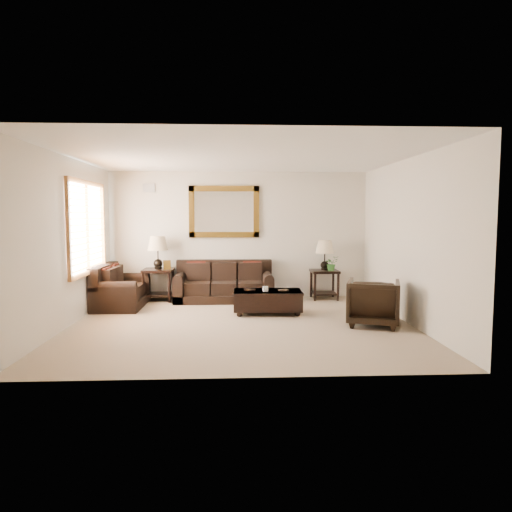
{
  "coord_description": "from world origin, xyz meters",
  "views": [
    {
      "loc": [
        -0.11,
        -7.33,
        1.76
      ],
      "look_at": [
        0.28,
        0.6,
        1.06
      ],
      "focal_mm": 32.0,
      "sensor_mm": 36.0,
      "label": 1
    }
  ],
  "objects": [
    {
      "name": "coffee_table",
      "position": [
        0.5,
        0.78,
        0.26
      ],
      "size": [
        1.25,
        0.7,
        0.52
      ],
      "rotation": [
        0.0,
        0.0,
        -0.03
      ],
      "color": "black",
      "rests_on": "room"
    },
    {
      "name": "end_table_right",
      "position": [
        1.81,
        2.18,
        0.81
      ],
      "size": [
        0.57,
        0.57,
        1.25
      ],
      "color": "black",
      "rests_on": "room"
    },
    {
      "name": "window",
      "position": [
        -2.7,
        0.9,
        1.55
      ],
      "size": [
        0.07,
        1.96,
        1.66
      ],
      "color": "white",
      "rests_on": "room"
    },
    {
      "name": "armchair",
      "position": [
        2.13,
        -0.18,
        0.41
      ],
      "size": [
        1.0,
        0.96,
        0.82
      ],
      "primitive_type": "imported",
      "rotation": [
        0.0,
        0.0,
        2.82
      ],
      "color": "black",
      "rests_on": "floor"
    },
    {
      "name": "mirror",
      "position": [
        -0.31,
        2.47,
        1.85
      ],
      "size": [
        1.5,
        0.06,
        1.1
      ],
      "color": "#542C10",
      "rests_on": "room"
    },
    {
      "name": "end_table_left",
      "position": [
        -1.68,
        2.15,
        0.88
      ],
      "size": [
        0.61,
        0.61,
        1.34
      ],
      "color": "black",
      "rests_on": "room"
    },
    {
      "name": "sofa",
      "position": [
        -0.31,
        2.1,
        0.3
      ],
      "size": [
        2.02,
        0.87,
        0.83
      ],
      "color": "black",
      "rests_on": "room"
    },
    {
      "name": "loveseat",
      "position": [
        -2.35,
        1.56,
        0.3
      ],
      "size": [
        0.86,
        1.45,
        0.82
      ],
      "rotation": [
        0.0,
        0.0,
        1.57
      ],
      "color": "black",
      "rests_on": "room"
    },
    {
      "name": "potted_plant",
      "position": [
        1.93,
        2.07,
        0.74
      ],
      "size": [
        0.37,
        0.39,
        0.24
      ],
      "primitive_type": "imported",
      "rotation": [
        0.0,
        0.0,
        0.41
      ],
      "color": "#23551D",
      "rests_on": "end_table_right"
    },
    {
      "name": "air_vent",
      "position": [
        -1.9,
        2.48,
        2.35
      ],
      "size": [
        0.25,
        0.02,
        0.18
      ],
      "primitive_type": "cube",
      "color": "#999999",
      "rests_on": "room"
    },
    {
      "name": "room",
      "position": [
        0.0,
        0.0,
        1.35
      ],
      "size": [
        5.51,
        5.01,
        2.71
      ],
      "color": "#82745A",
      "rests_on": "ground"
    }
  ]
}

